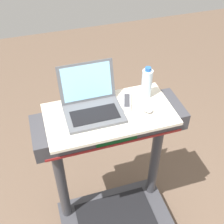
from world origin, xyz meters
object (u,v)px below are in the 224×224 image
Objects in this scene: water_bottle at (147,84)px; tv_remote at (127,102)px; computer_mouse at (146,107)px; laptop at (92,103)px.

tv_remote is at bearing -168.33° from water_bottle.
computer_mouse is 0.15m from water_bottle.
water_bottle is 0.16m from tv_remote.
computer_mouse is 0.48× the size of water_bottle.
water_bottle is at bearing 11.67° from tv_remote.
laptop reaches higher than water_bottle.
tv_remote is at bearing 1.38° from laptop.
laptop is 1.57× the size of water_bottle.
water_bottle is at bearing 51.72° from computer_mouse.
laptop is 0.35m from water_bottle.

